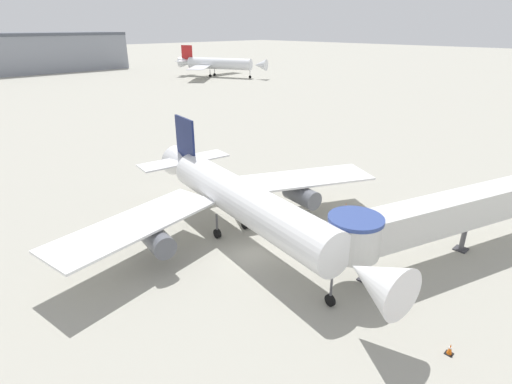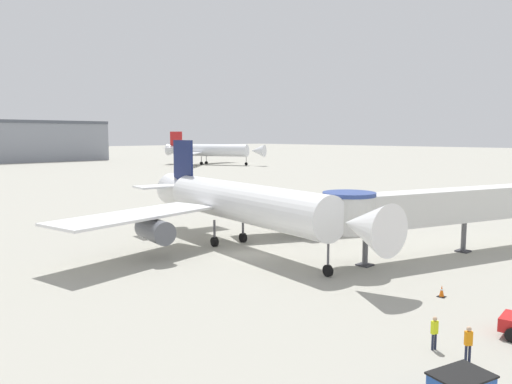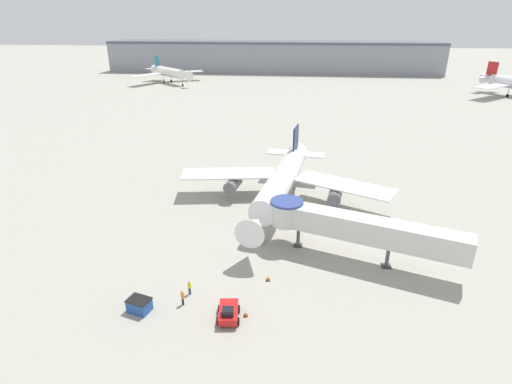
{
  "view_description": "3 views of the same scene",
  "coord_description": "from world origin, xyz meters",
  "views": [
    {
      "loc": [
        -20.88,
        -22.36,
        18.89
      ],
      "look_at": [
        3.79,
        3.13,
        4.03
      ],
      "focal_mm": 28.0,
      "sensor_mm": 36.0,
      "label": 1
    },
    {
      "loc": [
        -29.37,
        -30.9,
        10.37
      ],
      "look_at": [
        0.08,
        -0.91,
        5.56
      ],
      "focal_mm": 35.0,
      "sensor_mm": 36.0,
      "label": 2
    },
    {
      "loc": [
        3.98,
        -53.56,
        26.48
      ],
      "look_at": [
        -2.21,
        -1.63,
        3.88
      ],
      "focal_mm": 28.0,
      "sensor_mm": 36.0,
      "label": 3
    }
  ],
  "objects": [
    {
      "name": "traffic_cone_starboard_wing",
      "position": [
        14.36,
        -0.37,
        0.33
      ],
      "size": [
        0.42,
        0.42,
        0.69
      ],
      "color": "black",
      "rests_on": "ground_plane"
    },
    {
      "name": "ground_plane",
      "position": [
        0.0,
        0.0,
        0.0
      ],
      "size": [
        800.0,
        800.0,
        0.0
      ],
      "primitive_type": "plane",
      "color": "#9E9B8E"
    },
    {
      "name": "background_jet_red_tail",
      "position": [
        81.93,
        105.43,
        5.07
      ],
      "size": [
        35.61,
        36.21,
        11.62
      ],
      "rotation": [
        0.0,
        0.0,
        0.42
      ],
      "color": "silver",
      "rests_on": "ground_plane"
    },
    {
      "name": "main_airplane",
      "position": [
        1.2,
        2.29,
        4.15
      ],
      "size": [
        33.75,
        31.35,
        9.82
      ],
      "rotation": [
        0.0,
        0.0,
        -0.15
      ],
      "color": "white",
      "rests_on": "ground_plane"
    },
    {
      "name": "jet_bridge",
      "position": [
        10.07,
        -11.26,
        4.3
      ],
      "size": [
        22.37,
        9.95,
        5.99
      ],
      "rotation": [
        0.0,
        0.0,
        -0.32
      ],
      "color": "silver",
      "rests_on": "ground_plane"
    },
    {
      "name": "traffic_cone_near_nose",
      "position": [
        0.97,
        -17.07,
        0.37
      ],
      "size": [
        0.47,
        0.47,
        0.77
      ],
      "color": "black",
      "rests_on": "ground_plane"
    }
  ]
}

